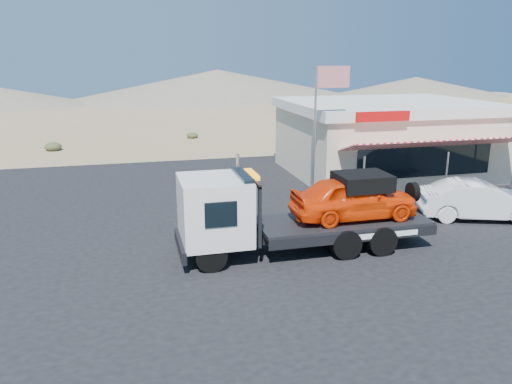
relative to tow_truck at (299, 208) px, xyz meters
The scene contains 7 objects.
ground 2.78m from the tow_truck, 163.50° to the left, with size 120.00×120.00×0.00m, color #957655.
asphalt_lot 3.96m from the tow_truck, 93.96° to the left, with size 32.00×24.00×0.02m, color black.
tow_truck is the anchor object (origin of this frame).
white_sedan 8.14m from the tow_truck, ahead, with size 1.62×4.63×1.53m, color silver.
jerky_store 12.70m from the tow_truck, 49.47° to the left, with size 10.40×9.97×3.90m.
flagpole 6.25m from the tow_truck, 62.60° to the left, with size 1.55×0.10×6.00m.
distant_hills 57.09m from the tow_truck, 102.16° to the left, with size 126.00×48.00×4.20m.
Camera 1 is at (-2.95, -15.38, 6.33)m, focal length 35.00 mm.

